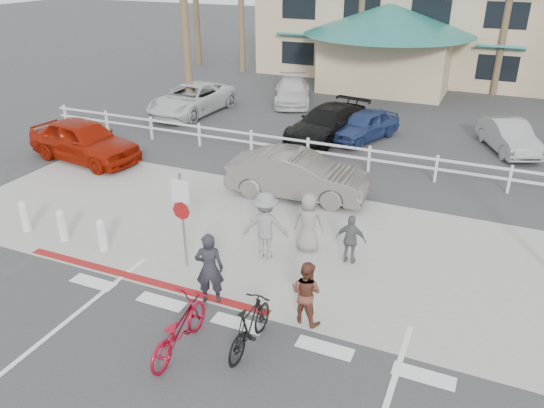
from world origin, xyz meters
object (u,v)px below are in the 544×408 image
at_px(sign_post, 183,216).
at_px(bike_black, 250,326).
at_px(car_red_compact, 84,140).
at_px(car_white_sedan, 297,175).
at_px(bike_red, 179,328).

distance_m(sign_post, bike_black, 3.72).
xyz_separation_m(sign_post, car_red_compact, (-7.74, 5.11, -0.64)).
relative_size(bike_black, car_white_sedan, 0.39).
height_order(sign_post, car_white_sedan, sign_post).
height_order(bike_red, bike_black, bike_black).
bearing_deg(bike_black, car_red_compact, -32.98).
bearing_deg(car_white_sedan, bike_black, -170.36).
bearing_deg(bike_black, car_white_sedan, -74.68).
bearing_deg(car_white_sedan, bike_red, 179.61).
height_order(bike_red, car_red_compact, car_red_compact).
height_order(car_white_sedan, car_red_compact, car_red_compact).
bearing_deg(car_white_sedan, car_red_compact, 86.51).
bearing_deg(car_white_sedan, sign_post, 164.35).
distance_m(bike_red, car_red_compact, 12.24).
bearing_deg(bike_black, sign_post, -35.57).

